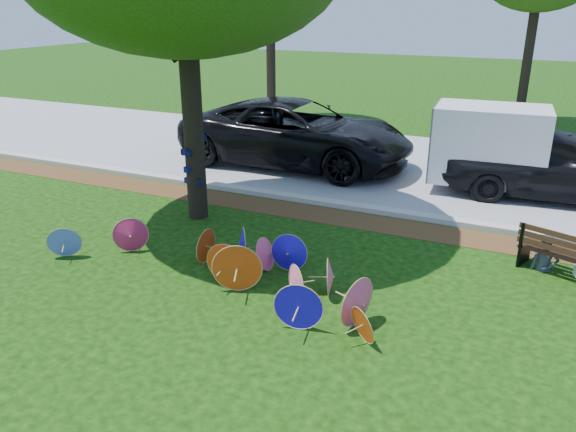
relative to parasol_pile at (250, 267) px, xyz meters
name	(u,v)px	position (x,y,z in m)	size (l,w,h in m)	color
ground	(210,302)	(-0.34, -0.75, -0.37)	(90.00, 90.00, 0.00)	black
mulch_strip	(313,213)	(-0.34, 3.75, -0.37)	(90.00, 1.00, 0.01)	#472D16
curb	(324,202)	(-0.34, 4.45, -0.31)	(90.00, 0.30, 0.12)	#B7B5AD
street	(372,162)	(-0.34, 8.60, -0.37)	(90.00, 8.00, 0.01)	gray
parasol_pile	(250,267)	(0.00, 0.00, 0.00)	(6.76, 2.12, 0.88)	#1D0FD0
black_van	(296,133)	(-2.38, 7.42, 0.59)	(3.18, 6.89, 1.91)	black
dark_pickup	(553,163)	(4.61, 7.26, 0.52)	(2.10, 5.22, 1.78)	black
cargo_trailer	(489,144)	(3.09, 7.13, 0.88)	(2.72, 1.72, 2.50)	silver
park_bench	(568,253)	(4.99, 2.75, 0.07)	(1.68, 0.64, 0.87)	black
person_left	(549,237)	(4.64, 2.80, 0.30)	(0.49, 0.32, 1.34)	#3B3F50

